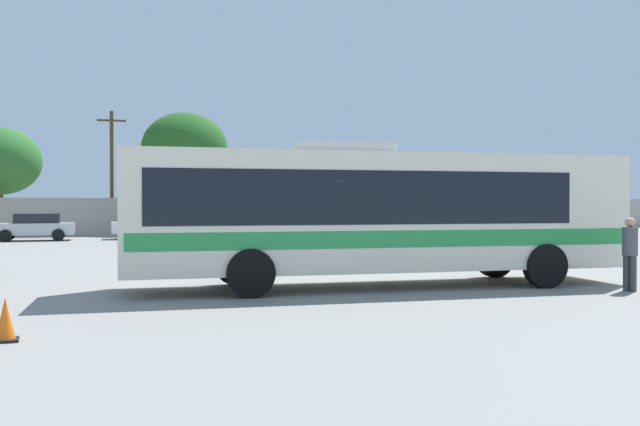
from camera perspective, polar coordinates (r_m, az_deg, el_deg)
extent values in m
plane|color=gray|center=(26.30, -5.58, -3.56)|extent=(300.00, 300.00, 0.00)
cube|color=#9E998C|center=(45.05, -12.17, -0.28)|extent=(80.00, 0.30, 2.32)
cube|color=silver|center=(16.87, 4.82, 0.12)|extent=(12.20, 3.95, 2.72)
cube|color=black|center=(16.69, 2.87, 1.23)|extent=(10.07, 3.73, 1.20)
cube|color=green|center=(16.89, 4.82, -1.91)|extent=(11.97, 3.95, 0.38)
cube|color=#19212D|center=(19.69, 21.58, 1.59)|extent=(0.31, 2.28, 1.41)
cube|color=green|center=(19.73, 21.57, -2.84)|extent=(0.36, 2.49, 0.65)
cube|color=#B2B2B2|center=(16.65, 1.89, 5.20)|extent=(2.35, 1.65, 0.24)
cylinder|color=black|center=(19.56, 13.97, -3.56)|extent=(1.07, 0.42, 1.04)
cylinder|color=black|center=(17.45, 17.80, -4.10)|extent=(1.07, 0.42, 1.04)
cylinder|color=black|center=(17.37, -6.89, -4.09)|extent=(1.07, 0.42, 1.04)
cylinder|color=black|center=(14.96, -5.67, -4.88)|extent=(1.07, 0.42, 1.04)
cylinder|color=#38383D|center=(17.50, 23.61, -4.49)|extent=(0.15, 0.15, 0.81)
cylinder|color=#38383D|center=(17.43, 24.06, -4.51)|extent=(0.15, 0.15, 0.81)
cylinder|color=#4C4C51|center=(17.42, 23.84, -2.11)|extent=(0.43, 0.43, 0.64)
sphere|color=tan|center=(17.40, 23.85, -0.69)|extent=(0.22, 0.22, 0.22)
cube|color=#B7BABF|center=(40.32, -22.23, -1.20)|extent=(4.22, 2.02, 0.62)
cube|color=black|center=(40.29, -21.95, -0.40)|extent=(2.36, 1.78, 0.51)
cylinder|color=black|center=(39.57, -24.17, -1.70)|extent=(0.65, 0.25, 0.64)
cylinder|color=black|center=(41.32, -23.91, -1.59)|extent=(0.65, 0.25, 0.64)
cylinder|color=black|center=(39.38, -20.47, -1.69)|extent=(0.65, 0.25, 0.64)
cylinder|color=black|center=(41.14, -20.36, -1.58)|extent=(0.65, 0.25, 0.64)
cube|color=silver|center=(40.44, -13.64, -1.15)|extent=(4.25, 2.17, 0.63)
cube|color=black|center=(40.43, -13.35, -0.33)|extent=(2.40, 1.86, 0.52)
cylinder|color=black|center=(39.54, -15.43, -1.66)|extent=(0.66, 0.28, 0.64)
cylinder|color=black|center=(41.30, -15.45, -1.55)|extent=(0.66, 0.28, 0.64)
cylinder|color=black|center=(39.64, -11.75, -1.64)|extent=(0.66, 0.28, 0.64)
cylinder|color=black|center=(41.40, -11.93, -1.53)|extent=(0.66, 0.28, 0.64)
cube|color=black|center=(41.59, -5.95, -1.08)|extent=(4.30, 2.06, 0.62)
cube|color=black|center=(41.51, -6.22, -0.30)|extent=(2.41, 1.80, 0.51)
cylinder|color=black|center=(42.87, -4.68, -1.44)|extent=(0.65, 0.26, 0.64)
cylinder|color=black|center=(41.22, -3.84, -1.53)|extent=(0.65, 0.26, 0.64)
cylinder|color=black|center=(42.05, -8.01, -1.49)|extent=(0.65, 0.26, 0.64)
cylinder|color=black|center=(40.36, -7.29, -1.58)|extent=(0.65, 0.26, 0.64)
cylinder|color=#4C3823|center=(46.97, -16.54, 3.15)|extent=(0.24, 0.24, 7.89)
cube|color=#473321|center=(47.23, -16.56, 7.21)|extent=(1.80, 0.27, 0.12)
cylinder|color=brown|center=(46.97, -24.48, 0.05)|extent=(0.32, 0.32, 2.88)
ellipsoid|color=#2D6628|center=(47.03, -24.51, 3.87)|extent=(4.84, 4.84, 4.11)
cylinder|color=brown|center=(47.26, -10.91, 0.55)|extent=(0.32, 0.32, 3.60)
ellipsoid|color=#23561E|center=(47.39, -10.92, 5.13)|extent=(5.64, 5.64, 4.80)
cylinder|color=brown|center=(53.79, -0.36, -0.03)|extent=(0.32, 0.32, 2.42)
ellipsoid|color=#38752D|center=(53.82, -0.36, 2.94)|extent=(4.52, 4.52, 3.84)
cube|color=black|center=(11.28, -24.16, -9.39)|extent=(0.36, 0.36, 0.04)
cone|color=orange|center=(11.23, -24.17, -7.78)|extent=(0.28, 0.28, 0.60)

